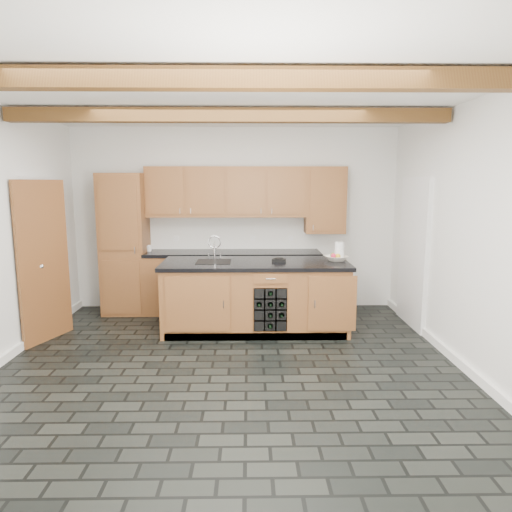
{
  "coord_description": "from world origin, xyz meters",
  "views": [
    {
      "loc": [
        0.22,
        -4.63,
        1.97
      ],
      "look_at": [
        0.3,
        0.8,
        1.09
      ],
      "focal_mm": 32.0,
      "sensor_mm": 36.0,
      "label": 1
    }
  ],
  "objects_px": {
    "fruit_bowl": "(336,258)",
    "kitchen_scale": "(279,260)",
    "paper_towel": "(339,252)",
    "island": "(256,296)"
  },
  "relations": [
    {
      "from": "fruit_bowl",
      "to": "kitchen_scale",
      "type": "bearing_deg",
      "value": -175.18
    },
    {
      "from": "paper_towel",
      "to": "fruit_bowl",
      "type": "bearing_deg",
      "value": -178.32
    },
    {
      "from": "fruit_bowl",
      "to": "paper_towel",
      "type": "distance_m",
      "value": 0.1
    },
    {
      "from": "island",
      "to": "paper_towel",
      "type": "bearing_deg",
      "value": 3.23
    },
    {
      "from": "kitchen_scale",
      "to": "paper_towel",
      "type": "relative_size",
      "value": 0.76
    },
    {
      "from": "island",
      "to": "fruit_bowl",
      "type": "distance_m",
      "value": 1.19
    },
    {
      "from": "fruit_bowl",
      "to": "paper_towel",
      "type": "bearing_deg",
      "value": 1.68
    },
    {
      "from": "kitchen_scale",
      "to": "paper_towel",
      "type": "height_order",
      "value": "paper_towel"
    },
    {
      "from": "fruit_bowl",
      "to": "paper_towel",
      "type": "height_order",
      "value": "paper_towel"
    },
    {
      "from": "island",
      "to": "kitchen_scale",
      "type": "xyz_separation_m",
      "value": [
        0.3,
        -0.0,
        0.49
      ]
    }
  ]
}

